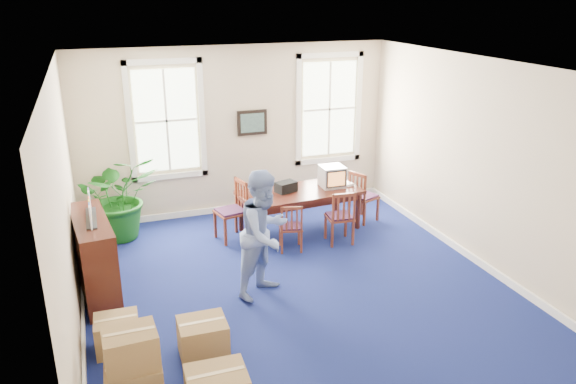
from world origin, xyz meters
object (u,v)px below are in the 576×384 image
object	(u,v)px
conference_table	(300,210)
crt_tv	(332,176)
chair_near_left	(291,226)
man	(265,234)
potted_plant	(119,196)
credenza	(94,255)
cardboard_boxes	(153,354)

from	to	relation	value
conference_table	crt_tv	world-z (taller)	crt_tv
chair_near_left	man	bearing A→B (deg)	69.51
chair_near_left	conference_table	bearing A→B (deg)	-107.51
potted_plant	conference_table	bearing A→B (deg)	-13.58
crt_tv	credenza	xyz separation A→B (m)	(-4.19, -1.27, -0.32)
crt_tv	credenza	distance (m)	4.39
chair_near_left	credenza	size ratio (longest dim) A/B	0.53
cardboard_boxes	chair_near_left	bearing A→B (deg)	47.68
chair_near_left	cardboard_boxes	distance (m)	3.83
credenza	cardboard_boxes	xyz separation A→B (m)	(0.52, -2.36, -0.17)
conference_table	man	xyz separation A→B (m)	(-1.27, -1.96, 0.55)
conference_table	cardboard_boxes	xyz separation A→B (m)	(-3.03, -3.58, 0.08)
crt_tv	conference_table	bearing A→B (deg)	-174.14
man	cardboard_boxes	bearing A→B (deg)	-171.20
man	potted_plant	distance (m)	3.25
crt_tv	chair_near_left	world-z (taller)	crt_tv
conference_table	chair_near_left	world-z (taller)	chair_near_left
crt_tv	credenza	size ratio (longest dim) A/B	0.29
man	crt_tv	bearing A→B (deg)	12.76
crt_tv	credenza	bearing A→B (deg)	-161.69
chair_near_left	potted_plant	world-z (taller)	potted_plant
crt_tv	man	bearing A→B (deg)	-132.05
chair_near_left	credenza	bearing A→B (deg)	22.20
conference_table	cardboard_boxes	bearing A→B (deg)	-134.98
potted_plant	cardboard_boxes	size ratio (longest dim) A/B	0.96
credenza	conference_table	bearing A→B (deg)	12.99
conference_table	potted_plant	world-z (taller)	potted_plant
crt_tv	potted_plant	distance (m)	3.78
chair_near_left	potted_plant	bearing A→B (deg)	-16.02
man	cardboard_boxes	size ratio (longest dim) A/B	1.17
chair_near_left	man	world-z (taller)	man
conference_table	potted_plant	size ratio (longest dim) A/B	1.44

